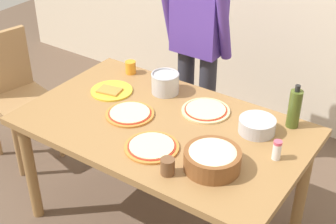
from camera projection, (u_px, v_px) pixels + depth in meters
ground at (164, 222)px, 3.10m from camera, size 8.00×8.00×0.00m
dining_table at (163, 137)px, 2.75m from camera, size 1.60×0.96×0.76m
person_cook at (198, 39)px, 3.25m from camera, size 0.49×0.25×1.62m
chair_wooden_left at (15, 90)px, 3.47m from camera, size 0.48×0.48×0.95m
pizza_raw_on_board at (206, 110)px, 2.80m from camera, size 0.28×0.28×0.02m
pizza_cooked_on_tray at (130, 114)px, 2.77m from camera, size 0.28×0.28×0.02m
pizza_second_cooked at (152, 147)px, 2.49m from camera, size 0.29×0.29×0.02m
plate_with_slice at (111, 91)px, 3.00m from camera, size 0.26×0.26×0.02m
popcorn_bowl at (212, 158)px, 2.33m from camera, size 0.28×0.28×0.11m
mixing_bowl_steel at (257, 126)px, 2.61m from camera, size 0.20×0.20×0.08m
olive_oil_bottle at (294, 108)px, 2.62m from camera, size 0.07×0.07×0.26m
steel_pot at (165, 83)px, 2.96m from camera, size 0.17×0.17×0.13m
cup_orange at (131, 67)px, 3.20m from camera, size 0.07×0.07×0.08m
cup_small_brown at (168, 166)px, 2.30m from camera, size 0.07×0.07×0.08m
salt_shaker at (277, 150)px, 2.40m from camera, size 0.04×0.04×0.11m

